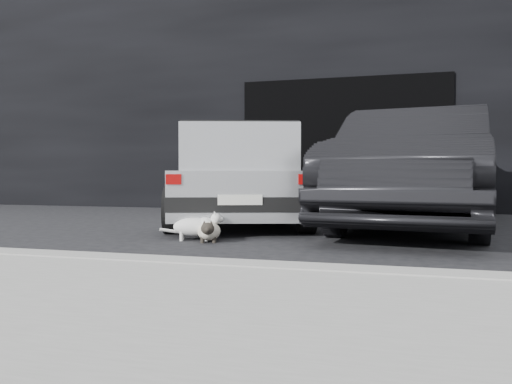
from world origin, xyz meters
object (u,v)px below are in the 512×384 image
(silver_hatchback, at_px, (240,172))
(cat_siamese, at_px, (209,231))
(second_car, at_px, (416,167))
(cat_white, at_px, (197,226))

(silver_hatchback, bearing_deg, cat_siamese, -99.65)
(second_car, bearing_deg, cat_white, -132.81)
(silver_hatchback, height_order, cat_white, silver_hatchback)
(cat_siamese, bearing_deg, cat_white, -42.68)
(silver_hatchback, xyz_separation_m, cat_white, (0.11, -1.90, -0.60))
(second_car, bearing_deg, silver_hatchback, -171.04)
(silver_hatchback, bearing_deg, cat_white, -104.21)
(second_car, distance_m, cat_white, 3.15)
(silver_hatchback, relative_size, second_car, 0.82)
(cat_white, bearing_deg, second_car, 112.25)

